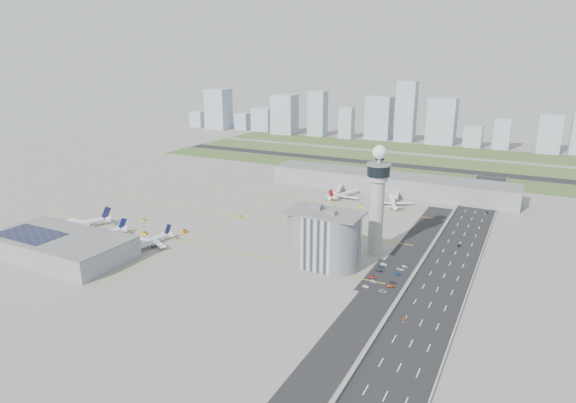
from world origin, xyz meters
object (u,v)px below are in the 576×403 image
at_px(jet_bridge_near_2, 133,250).
at_px(car_lot_6, 383,291).
at_px(car_hw_4, 475,193).
at_px(jet_bridge_far_1, 397,195).
at_px(tug_5, 362,206).
at_px(admin_building, 324,239).
at_px(car_lot_11, 405,267).
at_px(tug_2, 144,233).
at_px(jet_bridge_far_0, 341,188).
at_px(car_hw_0, 404,318).
at_px(tug_1, 184,231).
at_px(car_lot_0, 366,286).
at_px(car_lot_3, 379,271).
at_px(airplane_far_a, 344,192).
at_px(car_lot_4, 381,267).
at_px(secondary_tower, 379,169).
at_px(car_lot_1, 374,281).
at_px(car_lot_5, 384,264).
at_px(tug_3, 240,217).
at_px(control_tower, 377,196).
at_px(airplane_near_c, 149,238).
at_px(jet_bridge_near_0, 63,234).
at_px(airplane_near_a, 78,221).
at_px(airplane_near_b, 98,231).
at_px(airplane_far_b, 393,199).
at_px(tug_4, 331,200).
at_px(tug_0, 143,220).
at_px(jet_bridge_near_1, 96,242).
at_px(car_lot_9, 399,274).
at_px(car_lot_8, 393,282).
at_px(car_lot_2, 373,277).
at_px(car_lot_7, 390,286).

bearing_deg(jet_bridge_near_2, car_lot_6, -71.58).
bearing_deg(car_hw_4, car_lot_6, -99.48).
height_order(jet_bridge_far_1, tug_5, jet_bridge_far_1).
relative_size(admin_building, car_lot_11, 9.49).
distance_m(tug_2, car_hw_4, 275.99).
xyz_separation_m(admin_building, jet_bridge_far_0, (-49.99, 154.00, -12.45)).
bearing_deg(jet_bridge_far_1, car_hw_0, 6.04).
height_order(tug_1, car_lot_0, tug_1).
distance_m(car_lot_0, car_lot_3, 21.48).
height_order(airplane_far_a, car_lot_4, airplane_far_a).
height_order(tug_5, car_hw_0, tug_5).
bearing_deg(car_hw_4, secondary_tower, -165.73).
relative_size(car_lot_1, car_lot_5, 0.96).
relative_size(airplane_far_a, tug_3, 12.55).
height_order(car_lot_3, car_lot_11, car_lot_11).
xyz_separation_m(control_tower, airplane_near_c, (-126.60, -53.39, -30.24)).
height_order(jet_bridge_near_0, car_hw_4, jet_bridge_near_0).
height_order(airplane_near_a, car_lot_6, airplane_near_a).
distance_m(jet_bridge_near_2, tug_2, 34.86).
xyz_separation_m(jet_bridge_near_2, car_lot_11, (146.81, 55.78, -2.21)).
relative_size(airplane_near_b, car_hw_0, 11.27).
distance_m(airplane_far_b, tug_4, 49.31).
bearing_deg(tug_1, tug_0, 155.50).
xyz_separation_m(jet_bridge_near_1, tug_4, (90.22, 158.63, -1.90)).
height_order(airplane_far_a, tug_4, airplane_far_a).
xyz_separation_m(car_lot_6, car_lot_11, (1.86, 34.32, -0.01)).
height_order(jet_bridge_near_1, tug_1, jet_bridge_near_1).
height_order(tug_5, car_hw_4, tug_5).
bearing_deg(car_lot_3, tug_3, 64.19).
bearing_deg(car_lot_9, jet_bridge_near_2, 111.38).
bearing_deg(airplane_far_b, airplane_far_a, 67.19).
bearing_deg(car_lot_8, tug_0, 77.98).
relative_size(car_lot_4, car_lot_6, 0.70).
relative_size(car_lot_2, car_hw_4, 1.17).
relative_size(airplane_near_a, car_lot_5, 12.30).
height_order(car_lot_1, car_lot_7, car_lot_7).
bearing_deg(car_hw_0, car_hw_4, 79.98).
bearing_deg(airplane_far_b, car_lot_3, 171.95).
bearing_deg(tug_2, airplane_near_c, -138.42).
height_order(tug_2, tug_5, tug_2).
distance_m(admin_building, airplane_far_a, 140.36).
xyz_separation_m(jet_bridge_near_2, tug_5, (87.70, 154.86, -1.97)).
bearing_deg(tug_1, car_lot_3, -16.62).
xyz_separation_m(tug_3, car_hw_4, (142.98, 150.84, -0.21)).
bearing_deg(airplane_far_a, car_lot_4, -131.87).
bearing_deg(car_lot_1, car_lot_8, -66.86).
relative_size(airplane_near_b, airplane_near_c, 1.08).
height_order(car_lot_7, car_lot_9, car_lot_7).
bearing_deg(car_hw_0, car_lot_6, 116.32).
bearing_deg(secondary_tower, admin_building, -82.71).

